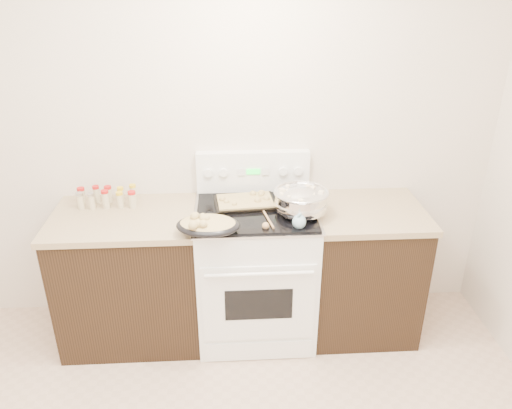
{
  "coord_description": "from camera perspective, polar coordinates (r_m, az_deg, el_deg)",
  "views": [
    {
      "loc": [
        0.18,
        -1.42,
        2.34
      ],
      "look_at": [
        0.35,
        1.37,
        1.0
      ],
      "focal_mm": 35.0,
      "sensor_mm": 36.0,
      "label": 1
    }
  ],
  "objects": [
    {
      "name": "kitchen_range",
      "position": [
        3.39,
        -0.05,
        -7.38
      ],
      "size": [
        0.78,
        0.73,
        1.22
      ],
      "color": "white",
      "rests_on": "ground"
    },
    {
      "name": "counter_right",
      "position": [
        3.53,
        11.96,
        -7.18
      ],
      "size": [
        0.73,
        0.67,
        0.92
      ],
      "color": "black",
      "rests_on": "ground"
    },
    {
      "name": "spice_jars",
      "position": [
        3.39,
        -16.66,
        0.82
      ],
      "size": [
        0.4,
        0.14,
        0.13
      ],
      "color": "#BFB28C",
      "rests_on": "counter_left"
    },
    {
      "name": "roasting_pan",
      "position": [
        2.89,
        -5.58,
        -2.29
      ],
      "size": [
        0.4,
        0.3,
        0.11
      ],
      "color": "black",
      "rests_on": "kitchen_range"
    },
    {
      "name": "mixing_bowl",
      "position": [
        3.09,
        5.15,
        0.27
      ],
      "size": [
        0.41,
        0.41,
        0.2
      ],
      "color": "silver",
      "rests_on": "kitchen_range"
    },
    {
      "name": "counter_left",
      "position": [
        3.48,
        -13.99,
        -7.95
      ],
      "size": [
        0.93,
        0.67,
        0.92
      ],
      "color": "black",
      "rests_on": "ground"
    },
    {
      "name": "blue_ladle",
      "position": [
        2.96,
        5.04,
        -1.87
      ],
      "size": [
        0.17,
        0.25,
        0.1
      ],
      "color": "#7CA5B9",
      "rests_on": "kitchen_range"
    },
    {
      "name": "wooden_spoon",
      "position": [
        2.98,
        1.2,
        -2.1
      ],
      "size": [
        0.07,
        0.27,
        0.04
      ],
      "color": "tan",
      "rests_on": "kitchen_range"
    },
    {
      "name": "baking_sheet",
      "position": [
        3.22,
        -1.14,
        0.34
      ],
      "size": [
        0.41,
        0.31,
        0.06
      ],
      "color": "black",
      "rests_on": "kitchen_range"
    },
    {
      "name": "room_shell",
      "position": [
        1.56,
        -9.88,
        1.19
      ],
      "size": [
        4.1,
        3.6,
        2.75
      ],
      "color": "beige",
      "rests_on": "ground"
    }
  ]
}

